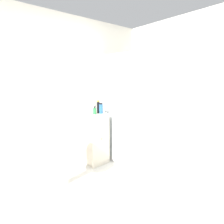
# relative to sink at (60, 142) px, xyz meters

# --- Properties ---
(wall_back) EXTENTS (6.40, 0.06, 2.50)m
(wall_back) POSITION_rel_sink_xyz_m (0.16, 0.48, 0.59)
(wall_back) COLOR silver
(wall_back) RESTS_ON ground_plane
(wall_right) EXTENTS (0.06, 6.40, 2.50)m
(wall_right) POSITION_rel_sink_xyz_m (1.86, -1.22, 0.59)
(wall_right) COLOR silver
(wall_right) RESTS_ON ground_plane
(shower_enclosure) EXTENTS (0.82, 0.85, 1.92)m
(shower_enclosure) POSITION_rel_sink_xyz_m (1.36, -0.03, -0.10)
(shower_enclosure) COLOR white
(shower_enclosure) RESTS_ON ground_plane
(vanity_cabinet) EXTENTS (0.36, 0.38, 0.92)m
(vanity_cabinet) POSITION_rel_sink_xyz_m (0.76, 0.27, -0.20)
(vanity_cabinet) COLOR beige
(vanity_cabinet) RESTS_ON ground_plane
(sink) EXTENTS (0.44, 0.44, 0.98)m
(sink) POSITION_rel_sink_xyz_m (0.00, 0.00, 0.00)
(sink) COLOR white
(sink) RESTS_ON ground_plane
(soap_dispenser) EXTENTS (0.06, 0.06, 0.14)m
(soap_dispenser) POSITION_rel_sink_xyz_m (0.72, 0.22, 0.32)
(soap_dispenser) COLOR green
(soap_dispenser) RESTS_ON vanity_cabinet
(shampoo_bottle_tall_black) EXTENTS (0.05, 0.05, 0.22)m
(shampoo_bottle_tall_black) POSITION_rel_sink_xyz_m (0.83, 0.27, 0.37)
(shampoo_bottle_tall_black) COLOR black
(shampoo_bottle_tall_black) RESTS_ON vanity_cabinet
(shampoo_bottle_blue) EXTENTS (0.06, 0.06, 0.19)m
(shampoo_bottle_blue) POSITION_rel_sink_xyz_m (0.84, 0.20, 0.35)
(shampoo_bottle_blue) COLOR #2D66A3
(shampoo_bottle_blue) RESTS_ON vanity_cabinet
(lotion_bottle_white) EXTENTS (0.06, 0.06, 0.18)m
(lotion_bottle_white) POSITION_rel_sink_xyz_m (0.79, 0.33, 0.34)
(lotion_bottle_white) COLOR white
(lotion_bottle_white) RESTS_ON vanity_cabinet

